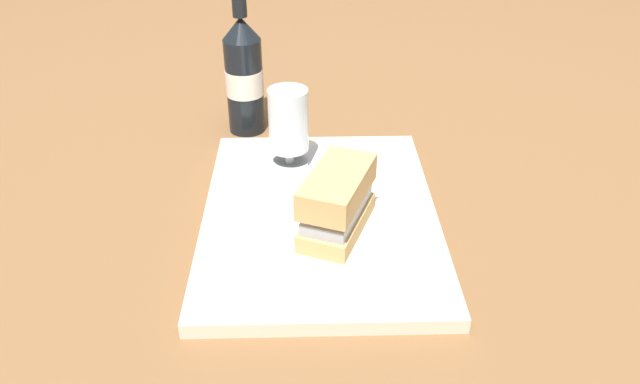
# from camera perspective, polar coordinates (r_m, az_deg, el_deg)

# --- Properties ---
(ground_plane) EXTENTS (3.00, 3.00, 0.00)m
(ground_plane) POSITION_cam_1_polar(r_m,az_deg,el_deg) (0.88, 0.00, -2.75)
(ground_plane) COLOR brown
(tray) EXTENTS (0.44, 0.32, 0.02)m
(tray) POSITION_cam_1_polar(r_m,az_deg,el_deg) (0.87, 0.00, -2.21)
(tray) COLOR beige
(tray) RESTS_ON ground_plane
(placemat) EXTENTS (0.38, 0.27, 0.00)m
(placemat) POSITION_cam_1_polar(r_m,az_deg,el_deg) (0.87, 0.00, -1.64)
(placemat) COLOR silver
(placemat) RESTS_ON tray
(plate) EXTENTS (0.19, 0.19, 0.01)m
(plate) POSITION_cam_1_polar(r_m,az_deg,el_deg) (0.81, 1.51, -3.82)
(plate) COLOR silver
(plate) RESTS_ON placemat
(sandwich) EXTENTS (0.14, 0.11, 0.08)m
(sandwich) POSITION_cam_1_polar(r_m,az_deg,el_deg) (0.78, 1.65, -0.73)
(sandwich) COLOR tan
(sandwich) RESTS_ON plate
(beer_glass) EXTENTS (0.06, 0.06, 0.12)m
(beer_glass) POSITION_cam_1_polar(r_m,az_deg,el_deg) (0.94, -2.87, 6.09)
(beer_glass) COLOR silver
(beer_glass) RESTS_ON placemat
(napkin_folded) EXTENTS (0.09, 0.07, 0.01)m
(napkin_folded) POSITION_cam_1_polar(r_m,az_deg,el_deg) (0.95, 3.13, 1.64)
(napkin_folded) COLOR white
(napkin_folded) RESTS_ON placemat
(beer_bottle) EXTENTS (0.07, 0.07, 0.27)m
(beer_bottle) POSITION_cam_1_polar(r_m,az_deg,el_deg) (1.09, -6.91, 10.57)
(beer_bottle) COLOR black
(beer_bottle) RESTS_ON ground_plane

